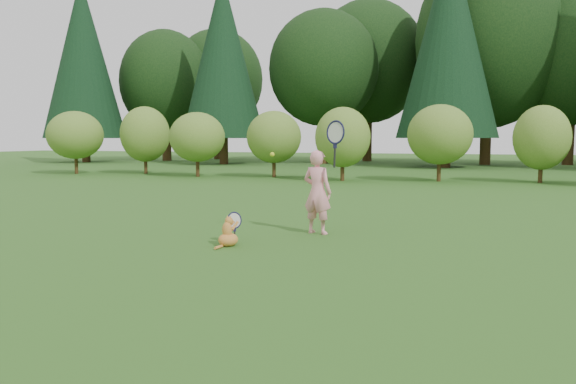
% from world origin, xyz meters
% --- Properties ---
extents(ground, '(100.00, 100.00, 0.00)m').
position_xyz_m(ground, '(0.00, 0.00, 0.00)').
color(ground, '#275919').
rests_on(ground, ground).
extents(shrub_row, '(28.00, 3.00, 2.80)m').
position_xyz_m(shrub_row, '(0.00, 13.00, 1.40)').
color(shrub_row, '#547925').
rests_on(shrub_row, ground).
extents(woodland_backdrop, '(48.00, 10.00, 15.00)m').
position_xyz_m(woodland_backdrop, '(0.00, 23.00, 7.50)').
color(woodland_backdrop, black).
rests_on(woodland_backdrop, ground).
extents(child, '(0.74, 0.44, 1.93)m').
position_xyz_m(child, '(0.45, 1.48, 0.68)').
color(child, pink).
rests_on(child, ground).
extents(cat, '(0.42, 0.62, 0.57)m').
position_xyz_m(cat, '(-0.42, 0.12, 0.22)').
color(cat, '#B97523').
rests_on(cat, ground).
extents(tennis_ball, '(0.07, 0.07, 0.07)m').
position_xyz_m(tennis_ball, '(-0.24, 1.33, 1.22)').
color(tennis_ball, '#B7C517').
rests_on(tennis_ball, ground).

